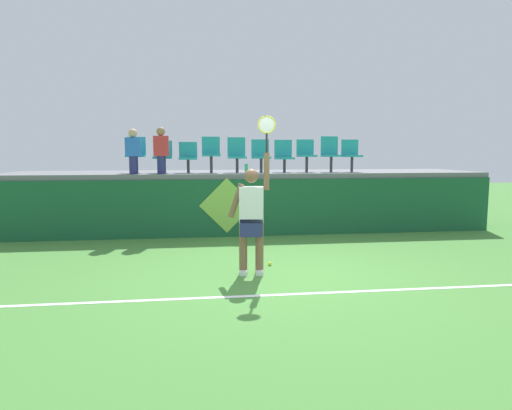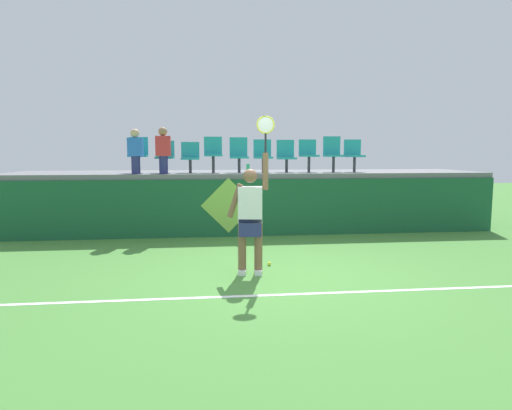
# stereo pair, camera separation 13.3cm
# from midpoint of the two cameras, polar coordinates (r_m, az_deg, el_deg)

# --- Properties ---
(ground_plane) EXTENTS (40.00, 40.00, 0.00)m
(ground_plane) POSITION_cam_midpoint_polar(r_m,az_deg,el_deg) (7.09, 2.52, -9.19)
(ground_plane) COLOR #478438
(court_back_wall) EXTENTS (11.85, 0.20, 1.33)m
(court_back_wall) POSITION_cam_midpoint_polar(r_m,az_deg,el_deg) (10.48, -0.92, -0.31)
(court_back_wall) COLOR #195633
(court_back_wall) RESTS_ON ground_plane
(spectator_platform) EXTENTS (11.85, 2.52, 0.12)m
(spectator_platform) POSITION_cam_midpoint_polar(r_m,az_deg,el_deg) (11.61, -1.62, 3.96)
(spectator_platform) COLOR slate
(spectator_platform) RESTS_ON court_back_wall
(court_baseline_stripe) EXTENTS (10.67, 0.08, 0.01)m
(court_baseline_stripe) POSITION_cam_midpoint_polar(r_m,az_deg,el_deg) (6.30, 3.90, -11.25)
(court_baseline_stripe) COLOR white
(court_baseline_stripe) RESTS_ON ground_plane
(tennis_player) EXTENTS (0.75, 0.30, 2.51)m
(tennis_player) POSITION_cam_midpoint_polar(r_m,az_deg,el_deg) (7.09, -1.09, -1.37)
(tennis_player) COLOR white
(tennis_player) RESTS_ON ground_plane
(tennis_ball) EXTENTS (0.07, 0.07, 0.07)m
(tennis_ball) POSITION_cam_midpoint_polar(r_m,az_deg,el_deg) (7.80, 1.28, -7.47)
(tennis_ball) COLOR #D1E533
(tennis_ball) RESTS_ON ground_plane
(water_bottle) EXTENTS (0.07, 0.07, 0.23)m
(water_bottle) POSITION_cam_midpoint_polar(r_m,az_deg,el_deg) (10.51, -1.61, 4.63)
(water_bottle) COLOR #26B272
(water_bottle) RESTS_ON spectator_platform
(stadium_chair_0) EXTENTS (0.44, 0.42, 0.86)m
(stadium_chair_0) POSITION_cam_midpoint_polar(r_m,az_deg,el_deg) (11.16, -15.35, 6.43)
(stadium_chair_0) COLOR #38383D
(stadium_chair_0) RESTS_ON spectator_platform
(stadium_chair_1) EXTENTS (0.44, 0.42, 0.78)m
(stadium_chair_1) POSITION_cam_midpoint_polar(r_m,az_deg,el_deg) (11.09, -12.12, 6.25)
(stadium_chair_1) COLOR #38383D
(stadium_chair_1) RESTS_ON spectator_platform
(stadium_chair_2) EXTENTS (0.44, 0.42, 0.75)m
(stadium_chair_2) POSITION_cam_midpoint_polar(r_m,az_deg,el_deg) (11.06, -8.97, 6.19)
(stadium_chair_2) COLOR #38383D
(stadium_chair_2) RESTS_ON spectator_platform
(stadium_chair_3) EXTENTS (0.44, 0.42, 0.88)m
(stadium_chair_3) POSITION_cam_midpoint_polar(r_m,az_deg,el_deg) (11.07, -6.08, 6.68)
(stadium_chair_3) COLOR #38383D
(stadium_chair_3) RESTS_ON spectator_platform
(stadium_chair_4) EXTENTS (0.44, 0.42, 0.87)m
(stadium_chair_4) POSITION_cam_midpoint_polar(r_m,az_deg,el_deg) (11.11, -2.81, 6.55)
(stadium_chair_4) COLOR #38383D
(stadium_chair_4) RESTS_ON spectator_platform
(stadium_chair_5) EXTENTS (0.44, 0.42, 0.82)m
(stadium_chair_5) POSITION_cam_midpoint_polar(r_m,az_deg,el_deg) (11.17, 0.26, 6.46)
(stadium_chair_5) COLOR #38383D
(stadium_chair_5) RESTS_ON spectator_platform
(stadium_chair_6) EXTENTS (0.44, 0.42, 0.81)m
(stadium_chair_6) POSITION_cam_midpoint_polar(r_m,az_deg,el_deg) (11.26, 3.23, 6.38)
(stadium_chair_6) COLOR #38383D
(stadium_chair_6) RESTS_ON spectator_platform
(stadium_chair_7) EXTENTS (0.44, 0.42, 0.82)m
(stadium_chair_7) POSITION_cam_midpoint_polar(r_m,az_deg,el_deg) (11.38, 6.06, 6.54)
(stadium_chair_7) COLOR #38383D
(stadium_chair_7) RESTS_ON spectator_platform
(stadium_chair_8) EXTENTS (0.44, 0.42, 0.90)m
(stadium_chair_8) POSITION_cam_midpoint_polar(r_m,az_deg,el_deg) (11.55, 9.11, 6.64)
(stadium_chair_8) COLOR #38383D
(stadium_chair_8) RESTS_ON spectator_platform
(stadium_chair_9) EXTENTS (0.44, 0.42, 0.82)m
(stadium_chair_9) POSITION_cam_midpoint_polar(r_m,az_deg,el_deg) (11.71, 11.69, 6.43)
(stadium_chair_9) COLOR #38383D
(stadium_chair_9) RESTS_ON spectator_platform
(spectator_0) EXTENTS (0.34, 0.20, 1.03)m
(spectator_0) POSITION_cam_midpoint_polar(r_m,az_deg,el_deg) (10.71, -15.69, 6.70)
(spectator_0) COLOR navy
(spectator_0) RESTS_ON spectator_platform
(spectator_1) EXTENTS (0.34, 0.20, 1.07)m
(spectator_1) POSITION_cam_midpoint_polar(r_m,az_deg,el_deg) (10.66, -12.32, 6.91)
(spectator_1) COLOR navy
(spectator_1) RESTS_ON spectator_platform
(wall_signage_mount) EXTENTS (1.27, 0.01, 1.37)m
(wall_signage_mount) POSITION_cam_midpoint_polar(r_m,az_deg,el_deg) (10.42, -4.06, -4.05)
(wall_signage_mount) COLOR #195633
(wall_signage_mount) RESTS_ON ground_plane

